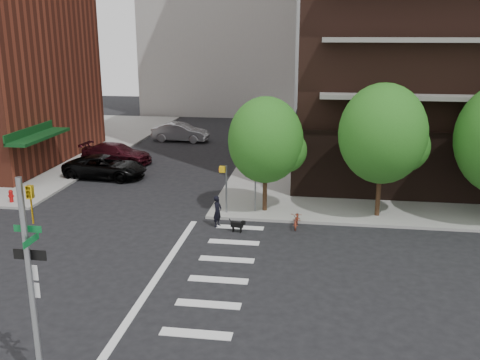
# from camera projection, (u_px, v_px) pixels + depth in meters

# --- Properties ---
(ground) EXTENTS (120.00, 120.00, 0.00)m
(ground) POSITION_uv_depth(u_px,v_px,m) (146.00, 275.00, 21.75)
(ground) COLOR black
(ground) RESTS_ON ground
(crosswalk) EXTENTS (3.85, 13.00, 0.01)m
(crosswalk) POSITION_uv_depth(u_px,v_px,m) (199.00, 279.00, 21.44)
(crosswalk) COLOR silver
(crosswalk) RESTS_ON ground
(tree_a) EXTENTS (4.00, 4.00, 5.90)m
(tree_a) POSITION_uv_depth(u_px,v_px,m) (266.00, 140.00, 28.21)
(tree_a) COLOR #301E11
(tree_a) RESTS_ON sidewalk_ne
(tree_b) EXTENTS (4.50, 4.50, 6.65)m
(tree_b) POSITION_uv_depth(u_px,v_px,m) (383.00, 134.00, 27.24)
(tree_b) COLOR #301E11
(tree_b) RESTS_ON sidewalk_ne
(traffic_signal) EXTENTS (0.90, 0.75, 6.00)m
(traffic_signal) POSITION_uv_depth(u_px,v_px,m) (34.00, 304.00, 13.95)
(traffic_signal) COLOR slate
(traffic_signal) RESTS_ON sidewalk_s
(pedestrian_signal) EXTENTS (2.18, 0.67, 2.60)m
(pedestrian_signal) POSITION_uv_depth(u_px,v_px,m) (233.00, 182.00, 28.48)
(pedestrian_signal) COLOR slate
(pedestrian_signal) RESTS_ON sidewalk_ne
(fire_hydrant) EXTENTS (0.24, 0.24, 0.73)m
(fire_hydrant) POSITION_uv_depth(u_px,v_px,m) (11.00, 195.00, 30.50)
(fire_hydrant) COLOR #A50C0C
(fire_hydrant) RESTS_ON sidewalk_nw
(parked_car_black) EXTENTS (2.91, 5.68, 1.53)m
(parked_car_black) POSITION_uv_depth(u_px,v_px,m) (105.00, 167.00, 35.99)
(parked_car_black) COLOR black
(parked_car_black) RESTS_ON ground
(parked_car_maroon) EXTENTS (2.54, 5.44, 1.54)m
(parked_car_maroon) POSITION_uv_depth(u_px,v_px,m) (117.00, 154.00, 39.95)
(parked_car_maroon) COLOR #3F1019
(parked_car_maroon) RESTS_ON ground
(parked_car_silver) EXTENTS (2.05, 5.14, 1.66)m
(parked_car_silver) POSITION_uv_depth(u_px,v_px,m) (180.00, 132.00, 48.06)
(parked_car_silver) COLOR gray
(parked_car_silver) RESTS_ON ground
(scooter) EXTENTS (0.62, 1.61, 0.83)m
(scooter) POSITION_uv_depth(u_px,v_px,m) (297.00, 219.00, 27.02)
(scooter) COLOR #9D3C26
(scooter) RESTS_ON ground
(dog_walker) EXTENTS (0.68, 0.55, 1.62)m
(dog_walker) POSITION_uv_depth(u_px,v_px,m) (217.00, 211.00, 27.00)
(dog_walker) COLOR black
(dog_walker) RESTS_ON ground
(dog) EXTENTS (0.75, 0.31, 0.62)m
(dog) POSITION_uv_depth(u_px,v_px,m) (238.00, 225.00, 26.32)
(dog) COLOR black
(dog) RESTS_ON ground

